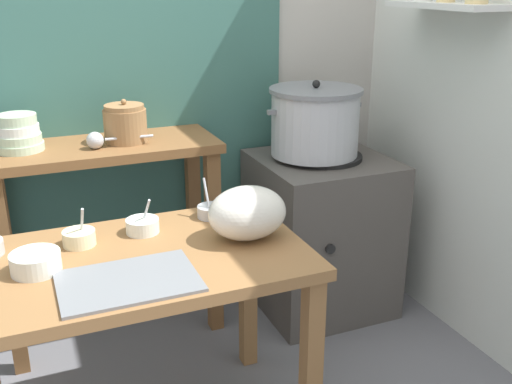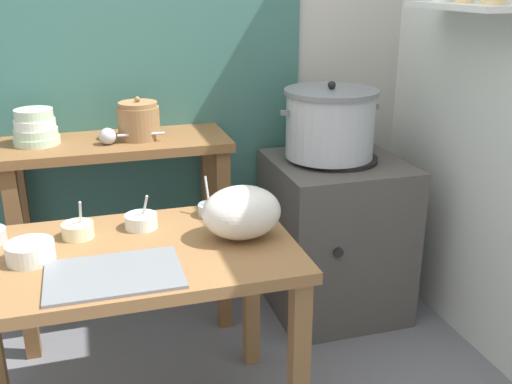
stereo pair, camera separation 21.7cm
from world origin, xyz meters
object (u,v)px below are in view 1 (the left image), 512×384
(clay_pot, at_px, (125,124))
(bowl_stack_enamel, at_px, (18,134))
(prep_bowl_1, at_px, (79,237))
(plastic_bag, at_px, (247,213))
(prep_bowl_2, at_px, (36,262))
(stove_block, at_px, (320,232))
(serving_tray, at_px, (128,281))
(prep_bowl_4, at_px, (211,211))
(back_shelf_table, at_px, (107,194))
(ladle, at_px, (98,140))
(prep_table, at_px, (137,287))
(prep_bowl_0, at_px, (143,225))
(steamer_pot, at_px, (315,121))

(clay_pot, xyz_separation_m, bowl_stack_enamel, (-0.42, 0.03, -0.01))
(bowl_stack_enamel, xyz_separation_m, prep_bowl_1, (0.14, -0.61, -0.22))
(plastic_bag, bearing_deg, prep_bowl_2, 178.84)
(stove_block, distance_m, serving_tray, 1.37)
(prep_bowl_1, xyz_separation_m, prep_bowl_4, (0.48, 0.07, -0.00))
(back_shelf_table, height_order, prep_bowl_4, back_shelf_table)
(back_shelf_table, bearing_deg, ladle, -111.79)
(prep_table, bearing_deg, prep_bowl_1, 134.80)
(prep_bowl_0, xyz_separation_m, prep_bowl_4, (0.26, 0.04, -0.00))
(ladle, bearing_deg, prep_table, -90.36)
(plastic_bag, height_order, prep_bowl_1, plastic_bag)
(prep_table, distance_m, back_shelf_table, 0.74)
(prep_table, relative_size, prep_bowl_2, 7.38)
(serving_tray, height_order, prep_bowl_1, prep_bowl_1)
(ladle, height_order, prep_bowl_1, ladle)
(steamer_pot, bearing_deg, back_shelf_table, 173.36)
(clay_pot, height_order, ladle, clay_pot)
(prep_table, bearing_deg, steamer_pot, 32.82)
(prep_bowl_2, bearing_deg, bowl_stack_enamel, 89.60)
(back_shelf_table, distance_m, plastic_bag, 0.84)
(back_shelf_table, bearing_deg, prep_bowl_1, -107.13)
(prep_table, height_order, ladle, ladle)
(stove_block, height_order, plastic_bag, plastic_bag)
(clay_pot, height_order, prep_bowl_1, clay_pot)
(prep_bowl_1, bearing_deg, ladle, 73.45)
(plastic_bag, xyz_separation_m, prep_bowl_2, (-0.68, 0.01, -0.06))
(prep_table, relative_size, ladle, 4.13)
(serving_tray, xyz_separation_m, plastic_bag, (0.44, 0.16, 0.09))
(steamer_pot, xyz_separation_m, clay_pot, (-0.85, 0.11, 0.04))
(bowl_stack_enamel, bearing_deg, back_shelf_table, -4.99)
(back_shelf_table, height_order, steamer_pot, steamer_pot)
(clay_pot, relative_size, ladle, 0.69)
(serving_tray, distance_m, prep_bowl_2, 0.30)
(stove_block, xyz_separation_m, prep_bowl_0, (-0.95, -0.43, 0.36))
(steamer_pot, relative_size, prep_bowl_0, 3.65)
(steamer_pot, bearing_deg, clay_pot, 172.58)
(steamer_pot, bearing_deg, serving_tray, -142.19)
(prep_bowl_1, bearing_deg, back_shelf_table, 72.87)
(ladle, distance_m, prep_bowl_4, 0.59)
(bowl_stack_enamel, distance_m, prep_bowl_1, 0.67)
(stove_block, bearing_deg, prep_bowl_1, -158.63)
(plastic_bag, height_order, prep_bowl_0, plastic_bag)
(clay_pot, bearing_deg, prep_bowl_4, -68.88)
(bowl_stack_enamel, relative_size, serving_tray, 0.47)
(clay_pot, bearing_deg, prep_table, -99.93)
(serving_tray, bearing_deg, prep_bowl_2, 143.75)
(stove_block, bearing_deg, steamer_pot, 153.38)
(back_shelf_table, xyz_separation_m, prep_bowl_1, (-0.18, -0.59, 0.07))
(plastic_bag, xyz_separation_m, prep_bowl_4, (-0.05, 0.23, -0.07))
(prep_table, xyz_separation_m, back_shelf_table, (0.03, 0.74, 0.07))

